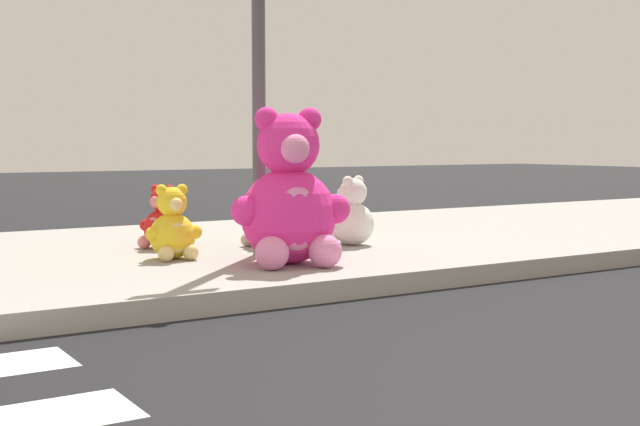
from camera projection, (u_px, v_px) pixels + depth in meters
sidewalk at (110, 262)px, 7.12m from camera, size 28.00×4.40×0.15m
sign_pole at (259, 46)px, 6.83m from camera, size 0.56×0.11×3.20m
plush_pink_large at (290, 202)px, 6.41m from camera, size 0.89×0.84×1.19m
plush_yellow at (173, 229)px, 6.72m from camera, size 0.46×0.41×0.60m
plush_red at (162, 223)px, 7.42m from camera, size 0.40×0.39×0.56m
plush_brown at (265, 220)px, 7.57m from camera, size 0.41×0.42×0.58m
plush_white at (351, 217)px, 7.65m from camera, size 0.46×0.45×0.63m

